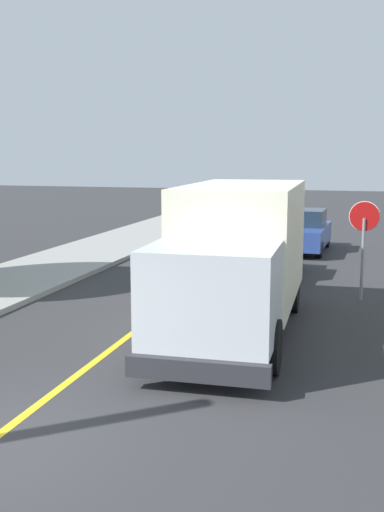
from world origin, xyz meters
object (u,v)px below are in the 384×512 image
(parked_car_near, at_px, (263,253))
(parked_car_mid, at_px, (304,232))
(stop_sign, at_px, (364,231))
(box_truck, at_px, (238,252))

(parked_car_near, xyz_separation_m, parked_car_mid, (0.68, 5.81, 0.00))
(parked_car_mid, relative_size, stop_sign, 1.68)
(parked_car_mid, bearing_deg, parked_car_near, -96.69)
(box_truck, relative_size, stop_sign, 2.74)
(parked_car_near, distance_m, stop_sign, 3.90)
(stop_sign, bearing_deg, box_truck, -124.70)
(parked_car_near, height_order, parked_car_mid, same)
(parked_car_near, distance_m, parked_car_mid, 5.85)
(box_truck, xyz_separation_m, parked_car_near, (-0.41, 6.00, -0.97))
(box_truck, height_order, stop_sign, box_truck)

